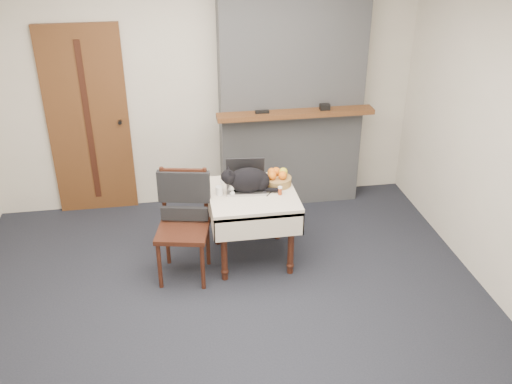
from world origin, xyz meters
TOP-DOWN VIEW (x-y plane):
  - ground at (0.00, 0.00)m, footprint 4.50×4.50m
  - room_shell at (0.00, 0.46)m, footprint 4.52×4.01m
  - door at (-1.20, 1.97)m, footprint 0.82×0.10m
  - chimney at (0.90, 1.85)m, footprint 1.62×0.48m
  - side_table at (0.31, 0.73)m, footprint 0.78×0.78m
  - laptop at (0.27, 0.84)m, footprint 0.38×0.33m
  - cat at (0.28, 0.76)m, footprint 0.55×0.25m
  - cream_jar at (0.01, 0.74)m, footprint 0.07×0.07m
  - pill_bottle at (0.55, 0.65)m, footprint 0.04×0.04m
  - fruit_basket at (0.56, 0.85)m, footprint 0.26×0.26m
  - desk_clutter at (0.51, 0.79)m, footprint 0.13×0.11m
  - chair at (-0.31, 0.64)m, footprint 0.53×0.52m

SIDE VIEW (x-z plane):
  - ground at x=0.00m, z-range 0.00..0.00m
  - side_table at x=0.31m, z-range 0.24..0.94m
  - chair at x=-0.31m, z-range 0.14..1.13m
  - desk_clutter at x=0.51m, z-range 0.70..0.71m
  - cream_jar at x=0.01m, z-range 0.70..0.78m
  - pill_bottle at x=0.55m, z-range 0.70..0.78m
  - fruit_basket at x=0.56m, z-range 0.69..0.83m
  - laptop at x=0.27m, z-range 0.63..0.90m
  - cat at x=0.28m, z-range 0.68..0.94m
  - door at x=-1.20m, z-range 0.00..2.00m
  - chimney at x=0.90m, z-range 0.00..2.60m
  - room_shell at x=0.00m, z-range 0.46..3.07m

